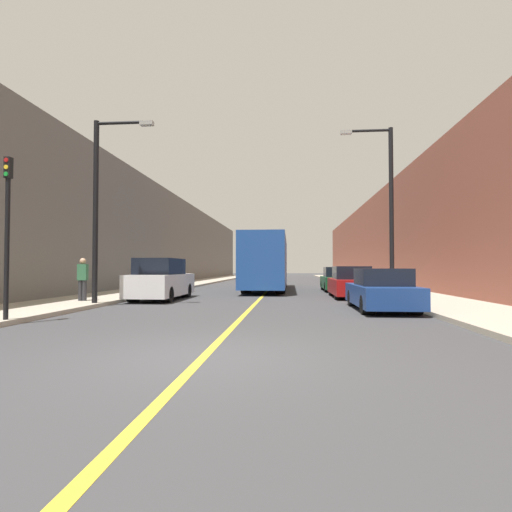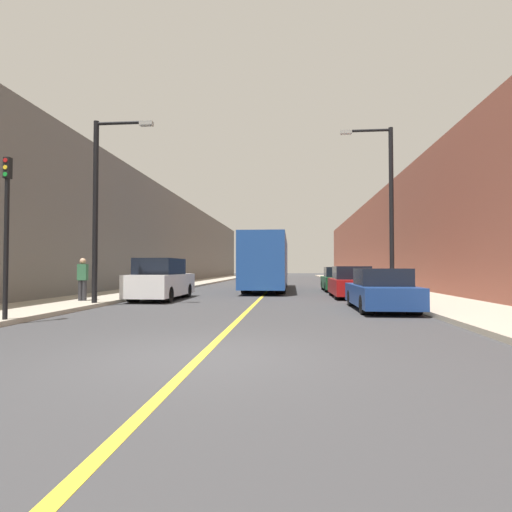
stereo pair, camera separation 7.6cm
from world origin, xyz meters
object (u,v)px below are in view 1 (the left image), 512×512
Objects in this scene: car_right_mid at (351,284)px; street_lamp_right at (387,201)px; parked_suv_left at (161,281)px; car_right_far at (337,280)px; pedestrian at (83,279)px; traffic_light at (7,231)px; car_right_near at (381,291)px; street_lamp_left at (101,198)px; bus at (267,262)px.

street_lamp_right is at bearing -51.61° from car_right_mid.
parked_suv_left reaches higher than car_right_far.
street_lamp_right reaches higher than car_right_far.
car_right_mid is 12.15m from pedestrian.
traffic_light is at bearing -122.98° from car_right_far.
street_lamp_left reaches higher than car_right_near.
traffic_light is (-10.21, -15.74, 1.74)m from car_right_far.
car_right_mid is at bearing -89.91° from car_right_far.
car_right_far is at bearing 90.09° from car_right_mid.
parked_suv_left is 9.80m from car_right_near.
traffic_light is at bearing -143.70° from street_lamp_right.
parked_suv_left is 0.65× the size of street_lamp_right.
traffic_light reaches higher than parked_suv_left.
bus is 13.14m from car_right_near.
car_right_near is at bearing -6.45° from pedestrian.
pedestrian is at bearing -167.62° from street_lamp_right.
car_right_near is 2.55× the size of pedestrian.
street_lamp_left is 5.13m from traffic_light.
car_right_near is 10.87m from street_lamp_left.
bus is 17.65m from traffic_light.
parked_suv_left is at bearing 157.28° from car_right_near.
parked_suv_left is 9.08m from car_right_mid.
car_right_mid is 2.54× the size of pedestrian.
bus is at bearing 124.84° from car_right_mid.
parked_suv_left is 3.48m from pedestrian.
pedestrian is (-12.65, -2.78, -3.42)m from street_lamp_right.
car_right_near is 0.57× the size of street_lamp_right.
car_right_far is (-0.19, 11.29, 0.03)m from car_right_near.
car_right_mid is 1.04× the size of traffic_light.
traffic_light is 6.00m from pedestrian.
street_lamp_right is at bearing -54.38° from bus.
car_right_near is at bearing -88.21° from car_right_mid.
traffic_light is at bearing -109.02° from bus.
street_lamp_left is (-5.64, -11.82, 2.27)m from bus.
bus reaches higher than car_right_near.
pedestrian is at bearing -158.22° from car_right_mid.
traffic_light is at bearing -91.21° from street_lamp_left.
street_lamp_right reaches higher than street_lamp_left.
traffic_light reaches higher than car_right_near.
parked_suv_left is 1.13× the size of car_right_near.
traffic_light is at bearing -156.87° from car_right_near.
car_right_far is at bearing 41.57° from pedestrian.
street_lamp_right is at bearing 17.69° from street_lamp_left.
street_lamp_left is (-1.27, -3.38, 3.23)m from parked_suv_left.
street_lamp_right reaches higher than car_right_near.
car_right_far is 0.58× the size of street_lamp_right.
car_right_mid is 11.96m from street_lamp_left.
bus is 7.91m from car_right_mid.
parked_suv_left is (-4.38, -8.45, -0.95)m from bus.
traffic_light is (-10.22, -10.25, 1.73)m from car_right_mid.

